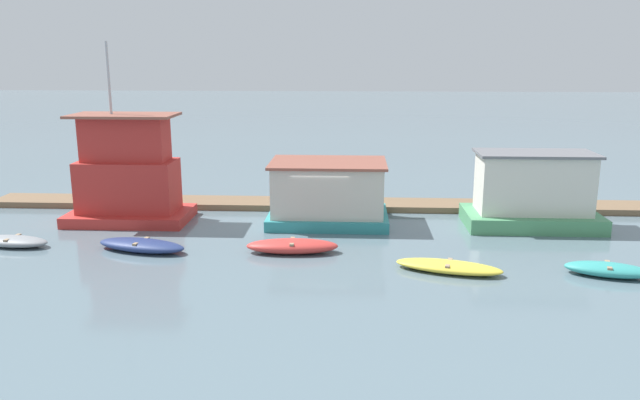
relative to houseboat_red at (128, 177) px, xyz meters
The scene contains 10 objects.
ground_plane 9.10m from the houseboat_red, ahead, with size 200.00×200.00×0.00m, color slate.
dock_walkway 9.59m from the houseboat_red, 19.50° to the left, with size 33.80×2.09×0.30m, color brown.
houseboat_red is the anchor object (origin of this frame).
houseboat_teal 9.18m from the houseboat_red, ahead, with size 5.41×3.76×2.84m.
houseboat_green 18.28m from the houseboat_red, ahead, with size 5.87×3.21×3.37m.
dinghy_grey 5.61m from the houseboat_red, 129.94° to the right, with size 3.15×1.50×0.42m.
dinghy_navy 5.16m from the houseboat_red, 65.63° to the right, with size 3.88×2.07×0.47m.
dinghy_red 9.20m from the houseboat_red, 28.40° to the right, with size 3.64×1.38×0.54m.
dinghy_yellow 15.15m from the houseboat_red, 24.20° to the right, with size 3.96×2.14×0.38m.
dinghy_teal 20.30m from the houseboat_red, 18.19° to the right, with size 3.06×1.80×0.48m.
Camera 1 is at (1.40, -27.20, 7.62)m, focal length 35.00 mm.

